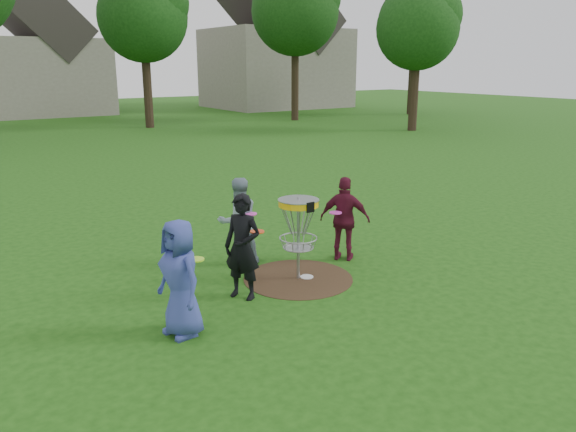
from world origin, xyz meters
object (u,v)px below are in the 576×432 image
player_grey (238,221)px  player_maroon (345,219)px  disc_golf_basket (298,219)px  player_blue (180,278)px  player_black (242,247)px

player_grey → player_maroon: 1.88m
disc_golf_basket → player_grey: bearing=110.1°
player_grey → disc_golf_basket: 1.30m
player_grey → disc_golf_basket: bearing=117.4°
player_blue → disc_golf_basket: player_blue is taller
player_grey → player_maroon: (1.66, -0.89, -0.01)m
player_blue → player_black: bearing=105.6°
player_black → player_grey: player_black is taller
player_grey → player_maroon: player_grey is taller
player_black → disc_golf_basket: size_ratio=1.16×
disc_golf_basket → player_blue: bearing=-162.2°
player_maroon → disc_golf_basket: 1.29m
player_black → player_blue: bearing=-95.5°
player_blue → player_maroon: 3.74m
player_blue → disc_golf_basket: size_ratio=1.12×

